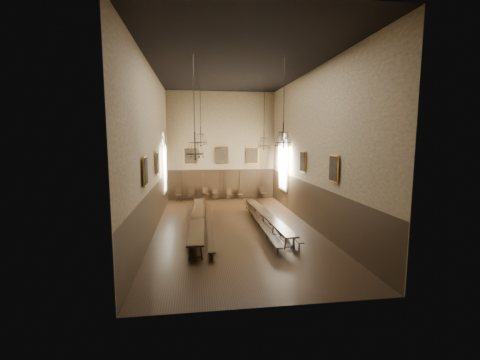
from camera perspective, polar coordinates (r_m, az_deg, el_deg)
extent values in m
cube|color=black|center=(18.86, -1.00, -8.42)|extent=(9.00, 18.00, 0.02)
cube|color=black|center=(18.56, -1.06, 19.46)|extent=(9.00, 18.00, 0.02)
cube|color=#8C7556|center=(27.12, -3.31, 6.04)|extent=(9.00, 0.02, 9.00)
cube|color=#8C7556|center=(9.28, 5.63, 3.52)|extent=(9.00, 0.02, 9.00)
cube|color=#8C7556|center=(18.18, -15.35, 5.15)|extent=(0.02, 18.00, 9.00)
cube|color=#8C7556|center=(19.22, 12.50, 5.34)|extent=(0.02, 18.00, 9.00)
cube|color=black|center=(18.38, -7.49, -6.39)|extent=(1.04, 10.38, 0.07)
cube|color=black|center=(19.06, 4.76, -6.13)|extent=(1.03, 9.17, 0.06)
cube|color=black|center=(18.87, -9.07, -7.26)|extent=(0.47, 9.06, 0.05)
cube|color=black|center=(18.47, -5.45, -7.36)|extent=(0.53, 10.26, 0.05)
cube|color=black|center=(18.93, 3.29, -6.99)|extent=(0.40, 10.10, 0.05)
cube|color=black|center=(19.35, 6.77, -6.83)|extent=(0.47, 9.21, 0.05)
cube|color=black|center=(26.99, -10.85, -2.66)|extent=(0.50, 0.50, 0.05)
cube|color=black|center=(27.14, -10.84, -2.02)|extent=(0.46, 0.09, 0.54)
cube|color=black|center=(26.98, -8.68, -2.63)|extent=(0.56, 0.56, 0.05)
cube|color=black|center=(27.12, -8.69, -2.00)|extent=(0.44, 0.18, 0.53)
cube|color=black|center=(26.96, -6.13, -2.56)|extent=(0.54, 0.54, 0.05)
cube|color=black|center=(27.11, -6.15, -1.92)|extent=(0.46, 0.12, 0.55)
cube|color=black|center=(27.07, -4.42, -2.66)|extent=(0.45, 0.45, 0.05)
cube|color=black|center=(27.20, -4.44, -2.11)|extent=(0.39, 0.10, 0.47)
cube|color=black|center=(27.06, -1.88, -2.61)|extent=(0.49, 0.49, 0.05)
cube|color=black|center=(27.19, -1.92, -2.03)|extent=(0.41, 0.13, 0.49)
cube|color=black|center=(27.18, 0.02, -2.60)|extent=(0.41, 0.41, 0.05)
cube|color=black|center=(27.31, -0.02, -2.05)|extent=(0.39, 0.06, 0.47)
cube|color=black|center=(27.50, 4.15, -2.38)|extent=(0.55, 0.55, 0.05)
cube|color=black|center=(27.64, 4.07, -1.77)|extent=(0.44, 0.16, 0.53)
cylinder|color=black|center=(21.03, -7.08, 13.66)|extent=(0.03, 0.03, 3.11)
torus|color=black|center=(20.90, -6.97, 6.70)|extent=(0.81, 0.81, 0.05)
torus|color=black|center=(20.90, -6.99, 8.12)|extent=(0.51, 0.51, 0.04)
cylinder|color=black|center=(20.90, -6.99, 7.86)|extent=(0.06, 0.06, 1.14)
cylinder|color=black|center=(20.85, 4.35, 13.40)|extent=(0.03, 0.03, 3.36)
torus|color=black|center=(20.74, 4.28, 6.08)|extent=(0.79, 0.79, 0.05)
torus|color=black|center=(20.74, 4.30, 7.49)|extent=(0.50, 0.50, 0.04)
cylinder|color=black|center=(20.74, 4.29, 7.23)|extent=(0.06, 0.06, 1.12)
cylinder|color=black|center=(15.74, -8.20, 14.93)|extent=(0.03, 0.03, 3.58)
torus|color=black|center=(15.62, -8.01, 4.58)|extent=(0.84, 0.84, 0.05)
torus|color=black|center=(15.60, -8.05, 6.58)|extent=(0.54, 0.54, 0.04)
cylinder|color=black|center=(15.60, -8.04, 6.22)|extent=(0.06, 0.06, 1.19)
cylinder|color=black|center=(16.26, 7.84, 15.55)|extent=(0.03, 0.03, 3.09)
torus|color=black|center=(16.09, 7.68, 6.59)|extent=(0.80, 0.80, 0.05)
torus|color=black|center=(16.09, 7.71, 8.43)|extent=(0.51, 0.51, 0.04)
cylinder|color=black|center=(16.09, 7.71, 8.09)|extent=(0.06, 0.06, 1.13)
cube|color=#B5812B|center=(26.94, -8.81, 4.25)|extent=(1.10, 0.12, 1.40)
cube|color=black|center=(26.94, -8.81, 4.25)|extent=(0.98, 0.02, 1.28)
cube|color=#B5812B|center=(27.02, -3.28, 4.33)|extent=(1.10, 0.12, 1.40)
cube|color=black|center=(27.02, -3.28, 4.33)|extent=(0.98, 0.02, 1.28)
cube|color=#B5812B|center=(27.35, 2.18, 4.38)|extent=(1.10, 0.12, 1.40)
cube|color=black|center=(27.35, 2.18, 4.38)|extent=(0.98, 0.02, 1.28)
cube|color=#B5812B|center=(19.20, -14.50, 2.89)|extent=(0.12, 1.00, 1.30)
cube|color=black|center=(19.20, -14.50, 2.89)|extent=(0.02, 0.88, 1.18)
cube|color=#B5812B|center=(14.76, -16.48, 1.54)|extent=(0.12, 1.00, 1.30)
cube|color=black|center=(14.76, -16.48, 1.54)|extent=(0.02, 0.88, 1.18)
cube|color=#B5812B|center=(20.16, 11.11, 3.19)|extent=(0.12, 1.00, 1.30)
cube|color=black|center=(20.16, 11.11, 3.19)|extent=(0.02, 0.88, 1.18)
cube|color=#B5812B|center=(15.99, 16.33, 1.97)|extent=(0.12, 1.00, 1.30)
cube|color=black|center=(15.99, 16.33, 1.97)|extent=(0.02, 0.88, 1.18)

